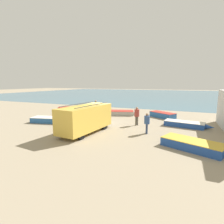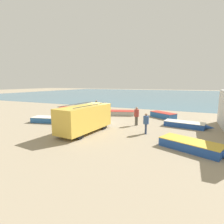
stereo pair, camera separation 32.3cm
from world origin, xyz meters
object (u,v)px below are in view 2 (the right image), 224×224
fishing_rowboat_2 (186,125)px  fishing_rowboat_3 (72,108)px  fishing_rowboat_0 (121,113)px  fishing_rowboat_1 (193,146)px  fisherman_1 (137,114)px  fishing_rowboat_4 (50,120)px  fisherman_2 (96,105)px  fishing_rowboat_5 (82,115)px  parked_van (85,118)px  fisherman_0 (146,122)px  fishing_rowboat_6 (162,115)px

fishing_rowboat_2 → fishing_rowboat_3: bearing=174.0°
fishing_rowboat_0 → fishing_rowboat_3: size_ratio=1.06×
fishing_rowboat_1 → fisherman_1: fisherman_1 is taller
fishing_rowboat_1 → fishing_rowboat_3: 19.63m
fishing_rowboat_3 → fishing_rowboat_4: bearing=-100.3°
fisherman_1 → fisherman_2: fisherman_1 is taller
fishing_rowboat_0 → fishing_rowboat_2: size_ratio=1.02×
fishing_rowboat_5 → parked_van: bearing=19.2°
fishing_rowboat_0 → fishing_rowboat_3: 8.35m
fishing_rowboat_3 → fishing_rowboat_4: fishing_rowboat_4 is taller
fisherman_2 → fisherman_1: bearing=-111.2°
fisherman_0 → fishing_rowboat_6: bearing=72.4°
parked_van → fishing_rowboat_5: parked_van is taller
parked_van → fishing_rowboat_6: size_ratio=1.55×
fishing_rowboat_1 → fishing_rowboat_4: size_ratio=1.05×
fishing_rowboat_4 → fisherman_0: bearing=-14.0°
fishing_rowboat_3 → fisherman_2: bearing=-36.7°
fishing_rowboat_1 → fishing_rowboat_4: bearing=-168.4°
fishing_rowboat_4 → fisherman_0: size_ratio=2.48×
fishing_rowboat_2 → fisherman_0: fisherman_0 is taller
fishing_rowboat_4 → fisherman_1: (8.78, 2.35, 0.80)m
fisherman_0 → fisherman_2: (-8.75, 7.54, 0.04)m
fishing_rowboat_2 → fishing_rowboat_5: 11.71m
fishing_rowboat_3 → fishing_rowboat_5: fishing_rowboat_5 is taller
fisherman_0 → fisherman_1: 2.90m
fishing_rowboat_2 → fishing_rowboat_6: fishing_rowboat_6 is taller
fishing_rowboat_1 → fisherman_2: 15.71m
fishing_rowboat_6 → fishing_rowboat_1: bearing=141.5°
parked_van → fishing_rowboat_2: (7.69, 5.30, -0.99)m
fisherman_0 → fishing_rowboat_5: bearing=139.8°
fishing_rowboat_6 → fisherman_1: (-1.73, -5.07, 0.76)m
fishing_rowboat_5 → fisherman_1: size_ratio=2.25×
parked_van → fisherman_2: parked_van is taller
fishing_rowboat_1 → fishing_rowboat_5: bearing=174.5°
fishing_rowboat_4 → fishing_rowboat_6: 12.87m
fishing_rowboat_1 → fisherman_1: size_ratio=2.45×
fishing_rowboat_1 → fishing_rowboat_2: size_ratio=1.01×
fishing_rowboat_2 → fishing_rowboat_6: (-2.71, 3.87, 0.07)m
parked_van → fishing_rowboat_0: 8.85m
fishing_rowboat_4 → fishing_rowboat_5: 4.13m
fishing_rowboat_3 → fishing_rowboat_4: (2.95, -7.88, 0.03)m
fishing_rowboat_3 → fisherman_0: fisherman_0 is taller
fishing_rowboat_4 → fishing_rowboat_0: bearing=39.4°
fishing_rowboat_6 → fisherman_1: bearing=104.4°
parked_van → fishing_rowboat_3: parked_van is taller
fishing_rowboat_0 → fishing_rowboat_6: fishing_rowboat_6 is taller
fishing_rowboat_6 → fisherman_2: 9.00m
fisherman_0 → fisherman_2: 11.55m
parked_van → fishing_rowboat_4: bearing=78.5°
fishing_rowboat_2 → fisherman_0: (-2.93, -3.67, 0.76)m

